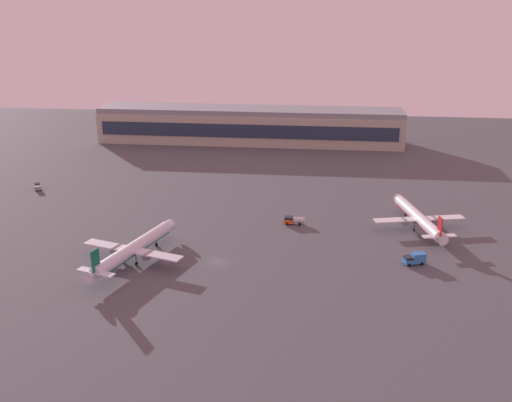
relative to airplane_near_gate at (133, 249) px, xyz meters
name	(u,v)px	position (x,y,z in m)	size (l,w,h in m)	color
ground_plane	(218,262)	(22.07, 2.08, -3.61)	(416.00, 416.00, 0.00)	#4C4C51
terminal_building	(250,125)	(14.01, 136.14, 4.48)	(142.80, 22.40, 16.40)	#B2AD99
airplane_near_gate	(133,249)	(0.00, 0.00, 0.00)	(28.63, 36.43, 9.55)	silver
airplane_far_stand	(419,218)	(77.67, 31.87, -0.18)	(27.46, 35.02, 9.08)	white
fuel_truck	(293,220)	(40.32, 31.40, -2.24)	(6.41, 2.69, 2.35)	#D85919
maintenance_van	(38,187)	(-53.19, 54.67, -2.43)	(3.88, 4.54, 2.25)	gray
catering_truck	(415,259)	(73.14, 6.67, -2.03)	(6.10, 3.98, 3.05)	#3372BF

